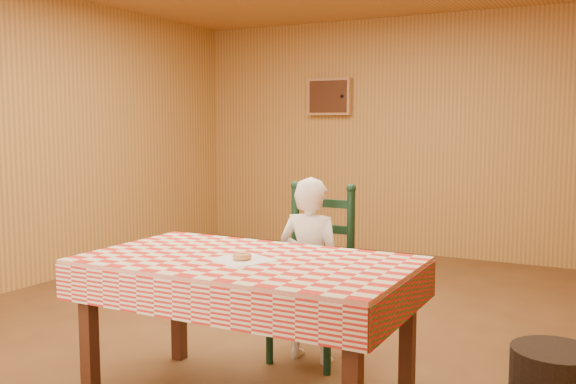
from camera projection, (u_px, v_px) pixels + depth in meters
The scene contains 7 objects.
ground at pixel (275, 328), 4.54m from camera, with size 6.00×6.00×0.00m, color brown.
cabin_walls at pixel (308, 72), 4.82m from camera, with size 5.10×6.05×2.65m.
dining_table at pixel (248, 274), 3.22m from camera, with size 1.66×0.96×0.77m.
ladder_chair at pixel (314, 277), 3.93m from camera, with size 0.44×0.40×1.08m.
seated_child at pixel (310, 270), 3.87m from camera, with size 0.41×0.27×1.12m, color white.
napkin at pixel (242, 260), 3.17m from camera, with size 0.26×0.26×0.00m, color white.
donut at pixel (242, 256), 3.16m from camera, with size 0.10×0.10×0.03m, color #CB8849.
Camera 1 is at (2.14, -3.87, 1.44)m, focal length 40.00 mm.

